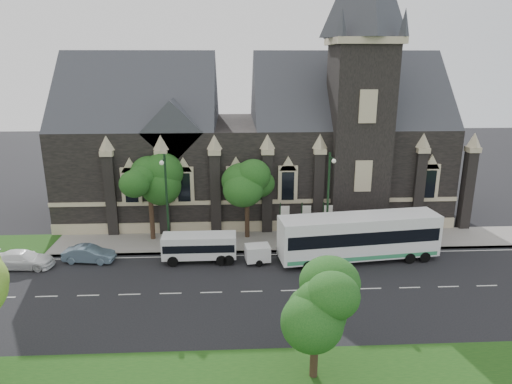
{
  "coord_description": "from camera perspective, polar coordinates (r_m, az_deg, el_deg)",
  "views": [
    {
      "loc": [
        1.83,
        -30.38,
        16.69
      ],
      "look_at": [
        3.62,
        6.0,
        5.96
      ],
      "focal_mm": 31.94,
      "sensor_mm": 36.0,
      "label": 1
    }
  ],
  "objects": [
    {
      "name": "banner_flag_left",
      "position": [
        42.14,
        3.42,
        -3.47
      ],
      "size": [
        0.9,
        0.1,
        4.0
      ],
      "color": "black",
      "rests_on": "ground"
    },
    {
      "name": "sidewalk",
      "position": [
        43.24,
        -5.06,
        -6.25
      ],
      "size": [
        80.0,
        5.0,
        0.15
      ],
      "primitive_type": "cube",
      "color": "gray",
      "rests_on": "ground"
    },
    {
      "name": "tree_walk_right",
      "position": [
        42.53,
        -0.87,
        1.6
      ],
      "size": [
        4.08,
        4.08,
        7.8
      ],
      "color": "black",
      "rests_on": "ground"
    },
    {
      "name": "car_far_white",
      "position": [
        42.6,
        -27.18,
        -7.53
      ],
      "size": [
        5.05,
        2.22,
        1.44
      ],
      "primitive_type": "imported",
      "rotation": [
        0.0,
        0.0,
        1.53
      ],
      "color": "white",
      "rests_on": "ground"
    },
    {
      "name": "ground",
      "position": [
        34.71,
        -5.62,
        -12.41
      ],
      "size": [
        160.0,
        160.0,
        0.0
      ],
      "primitive_type": "plane",
      "color": "black",
      "rests_on": "ground"
    },
    {
      "name": "shuttle_bus",
      "position": [
        39.16,
        -7.06,
        -6.71
      ],
      "size": [
        6.22,
        2.26,
        2.4
      ],
      "rotation": [
        0.0,
        0.0,
        0.0
      ],
      "color": "silver",
      "rests_on": "ground"
    },
    {
      "name": "tour_coach",
      "position": [
        39.8,
        12.77,
        -5.43
      ],
      "size": [
        13.89,
        4.49,
        3.98
      ],
      "rotation": [
        0.0,
        0.0,
        0.12
      ],
      "color": "white",
      "rests_on": "ground"
    },
    {
      "name": "banner_flag_right",
      "position": [
        42.75,
        8.77,
        -3.34
      ],
      "size": [
        0.9,
        0.1,
        4.0
      ],
      "color": "black",
      "rests_on": "ground"
    },
    {
      "name": "sedan",
      "position": [
        41.51,
        -20.19,
        -7.3
      ],
      "size": [
        4.44,
        2.0,
        1.41
      ],
      "primitive_type": "imported",
      "rotation": [
        0.0,
        0.0,
        1.45
      ],
      "color": "slate",
      "rests_on": "ground"
    },
    {
      "name": "tree_park_east",
      "position": [
        24.66,
        7.91,
        -13.07
      ],
      "size": [
        3.4,
        3.4,
        6.28
      ],
      "color": "black",
      "rests_on": "ground"
    },
    {
      "name": "street_lamp_mid",
      "position": [
        39.65,
        -11.15,
        -0.88
      ],
      "size": [
        0.36,
        1.88,
        9.0
      ],
      "color": "black",
      "rests_on": "ground"
    },
    {
      "name": "box_trailer",
      "position": [
        38.76,
        0.2,
        -7.65
      ],
      "size": [
        3.01,
        1.78,
        1.56
      ],
      "rotation": [
        0.0,
        0.0,
        0.13
      ],
      "color": "silver",
      "rests_on": "ground"
    },
    {
      "name": "street_lamp_near",
      "position": [
        40.07,
        9.07,
        -0.59
      ],
      "size": [
        0.36,
        1.88,
        9.0
      ],
      "color": "black",
      "rests_on": "ground"
    },
    {
      "name": "museum",
      "position": [
        50.0,
        0.99,
        6.6
      ],
      "size": [
        40.0,
        17.7,
        29.9
      ],
      "color": "black",
      "rests_on": "ground"
    },
    {
      "name": "banner_flag_center",
      "position": [
        42.4,
        6.12,
        -3.41
      ],
      "size": [
        0.9,
        0.1,
        4.0
      ],
      "color": "black",
      "rests_on": "ground"
    },
    {
      "name": "tree_walk_left",
      "position": [
        43.2,
        -12.9,
        1.3
      ],
      "size": [
        3.91,
        3.91,
        7.64
      ],
      "color": "black",
      "rests_on": "ground"
    }
  ]
}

